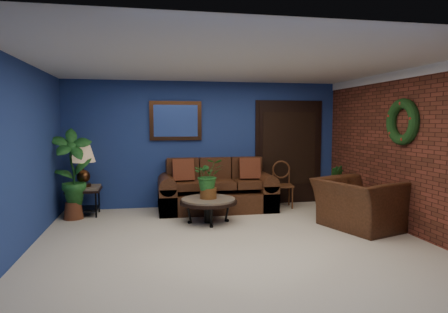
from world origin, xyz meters
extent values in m
plane|color=beige|center=(0.00, 0.00, 0.00)|extent=(5.50, 5.50, 0.00)
cube|color=navy|center=(0.00, 2.50, 1.25)|extent=(5.50, 0.04, 2.50)
cube|color=navy|center=(-2.75, 0.00, 1.25)|extent=(0.04, 5.00, 2.50)
cube|color=maroon|center=(2.75, 0.00, 1.25)|extent=(0.04, 5.00, 2.50)
cube|color=silver|center=(0.00, 0.00, 2.50)|extent=(5.50, 5.00, 0.02)
cube|color=white|center=(2.72, 0.00, 2.43)|extent=(0.03, 5.00, 0.14)
cube|color=#442613|center=(-0.60, 2.46, 1.72)|extent=(1.02, 0.06, 0.77)
cube|color=black|center=(1.75, 2.47, 1.05)|extent=(1.44, 0.06, 2.18)
torus|color=black|center=(2.69, 0.05, 1.70)|extent=(0.16, 0.72, 0.72)
cube|color=#4D2716|center=(0.14, 2.00, 0.18)|extent=(2.22, 0.96, 0.36)
cube|color=#4D2716|center=(0.14, 2.35, 0.51)|extent=(1.89, 0.26, 0.91)
cube|color=#4D2716|center=(-0.49, 1.94, 0.52)|extent=(0.61, 0.66, 0.14)
cube|color=#4D2716|center=(0.14, 1.94, 0.52)|extent=(0.61, 0.66, 0.14)
cube|color=#4D2716|center=(0.77, 1.94, 0.52)|extent=(0.61, 0.66, 0.14)
cube|color=#4D2716|center=(-0.81, 2.00, 0.25)|extent=(0.32, 0.96, 0.50)
cube|color=#4D2716|center=(1.09, 2.00, 0.25)|extent=(0.32, 0.96, 0.50)
cube|color=maroon|center=(-0.50, 1.98, 0.80)|extent=(0.40, 0.12, 0.40)
cube|color=maroon|center=(0.79, 1.98, 0.80)|extent=(0.40, 0.12, 0.40)
cylinder|color=#58544D|center=(-0.16, 1.11, 0.39)|extent=(0.91, 0.91, 0.05)
cylinder|color=black|center=(-0.16, 1.11, 0.35)|extent=(0.96, 0.96, 0.05)
cylinder|color=black|center=(-0.16, 1.11, 0.18)|extent=(0.14, 0.14, 0.36)
cube|color=#58544D|center=(-2.30, 2.05, 0.51)|extent=(0.55, 0.55, 0.05)
cube|color=black|center=(-2.30, 2.05, 0.47)|extent=(0.58, 0.58, 0.04)
cube|color=black|center=(-2.30, 2.05, 0.12)|extent=(0.49, 0.49, 0.03)
cylinder|color=black|center=(-2.53, 1.82, 0.25)|extent=(0.03, 0.03, 0.51)
cylinder|color=black|center=(-2.07, 1.82, 0.25)|extent=(0.03, 0.03, 0.51)
cylinder|color=black|center=(-2.53, 2.28, 0.25)|extent=(0.03, 0.03, 0.51)
cylinder|color=black|center=(-2.07, 2.28, 0.25)|extent=(0.03, 0.03, 0.51)
cylinder|color=#442613|center=(-2.30, 2.05, 0.56)|extent=(0.26, 0.26, 0.05)
sphere|color=#442613|center=(-2.30, 2.05, 0.69)|extent=(0.24, 0.24, 0.24)
cylinder|color=#442613|center=(-2.30, 2.05, 0.89)|extent=(0.03, 0.03, 0.30)
cone|color=#937758|center=(-2.30, 2.05, 1.10)|extent=(0.43, 0.43, 0.30)
cube|color=#593319|center=(1.48, 2.05, 0.43)|extent=(0.45, 0.45, 0.04)
torus|color=#593319|center=(1.51, 2.22, 0.73)|extent=(0.37, 0.09, 0.37)
cylinder|color=#593319|center=(1.29, 1.91, 0.21)|extent=(0.03, 0.03, 0.41)
cylinder|color=#593319|center=(1.62, 1.86, 0.21)|extent=(0.03, 0.03, 0.41)
cylinder|color=#593319|center=(1.34, 2.24, 0.21)|extent=(0.03, 0.03, 0.41)
cylinder|color=#593319|center=(1.67, 2.19, 0.21)|extent=(0.03, 0.03, 0.41)
imported|color=#4D2716|center=(2.15, 0.29, 0.39)|extent=(1.39, 1.49, 0.79)
cylinder|color=brown|center=(-0.16, 1.11, 0.50)|extent=(0.28, 0.28, 0.18)
imported|color=#184A17|center=(-0.16, 1.11, 0.81)|extent=(0.51, 0.44, 0.54)
cylinder|color=brown|center=(2.35, 1.64, 0.10)|extent=(0.26, 0.26, 0.20)
imported|color=#184A17|center=(2.35, 1.64, 0.51)|extent=(0.47, 0.41, 0.72)
cylinder|color=brown|center=(-2.45, 1.81, 0.15)|extent=(0.34, 0.34, 0.30)
imported|color=#184A17|center=(-2.45, 1.81, 0.92)|extent=(0.80, 0.64, 1.34)
camera|label=1|loc=(-1.15, -5.45, 1.70)|focal=32.00mm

